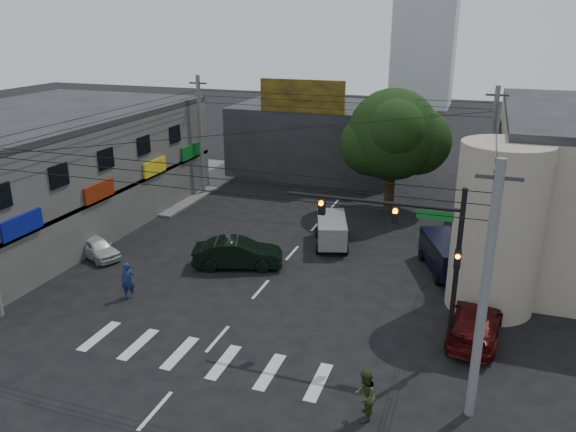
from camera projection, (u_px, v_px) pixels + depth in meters
The scene contains 18 objects.
ground at pixel (245, 307), 26.99m from camera, with size 160.00×160.00×0.00m, color black.
sidewalk_far_left at pixel (137, 178), 48.59m from camera, with size 16.00×16.00×0.15m, color #514F4C.
building_left at pixel (28, 174), 36.77m from camera, with size 14.00×24.00×7.00m, color #4D4B47.
corner_column at pixel (497, 228), 25.80m from camera, with size 4.00×4.00×8.00m, color gray.
building_far at pixel (318, 138), 50.39m from camera, with size 14.00×10.00×6.00m, color #232326.
billboard at pixel (302, 96), 44.60m from camera, with size 7.00×0.30×2.60m, color olive.
street_tree at pixel (393, 135), 39.06m from camera, with size 6.40×6.40×8.70m.
traffic_gantry at pixel (415, 242), 22.05m from camera, with size 7.10×0.35×7.20m.
utility_pole_near_right at pixel (484, 297), 18.19m from camera, with size 0.32×0.32×9.20m, color #59595B.
utility_pole_far_left at pixel (201, 136), 42.97m from camera, with size 0.32×0.32×9.20m, color #59595B.
utility_pole_far_right at pixel (490, 157), 36.44m from camera, with size 0.32×0.32×9.20m, color #59595B.
dark_sedan at pixel (238, 253), 31.14m from camera, with size 5.22×3.22×1.63m, color black.
white_compact at pixel (97, 248), 32.47m from camera, with size 3.78×2.74×1.20m, color beige.
maroon_sedan at pixel (476, 322), 24.25m from camera, with size 2.53×5.26×1.48m, color #44090A.
silver_minivan at pixel (331, 232), 34.14m from camera, with size 2.80×4.33×1.73m, color #94959B, non-canonical shape.
navy_van at pixel (445, 256), 30.54m from camera, with size 3.26×4.85×1.81m, color black, non-canonical shape.
traffic_officer at pixel (128, 281), 27.61m from camera, with size 0.80×0.68×1.85m, color navy.
pedestrian_olive at pixel (365, 395), 19.13m from camera, with size 0.78×0.98×1.94m, color #313D1C.
Camera 1 is at (9.86, -21.97, 13.10)m, focal length 35.00 mm.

